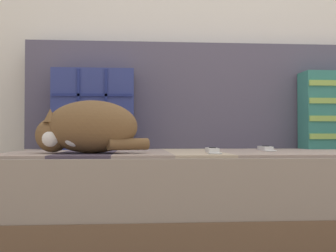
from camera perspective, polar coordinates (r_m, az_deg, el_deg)
name	(u,v)px	position (r m, az deg, el deg)	size (l,w,h in m)	color
couch	(239,200)	(1.79, 9.62, -9.91)	(1.93, 0.86, 0.40)	brown
sofa_backrest	(221,97)	(2.13, 7.21, 3.93)	(1.89, 0.14, 0.51)	#514C60
throw_pillow_quilted	(94,109)	(1.94, -10.03, 2.22)	(0.36, 0.14, 0.36)	navy
sleeping_cat	(86,128)	(1.52, -11.09, -0.32)	(0.40, 0.22, 0.19)	brown
game_remote_near	(212,151)	(1.53, 6.01, -3.32)	(0.05, 0.19, 0.02)	white
game_remote_far	(265,149)	(1.80, 13.07, -3.00)	(0.06, 0.20, 0.02)	white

